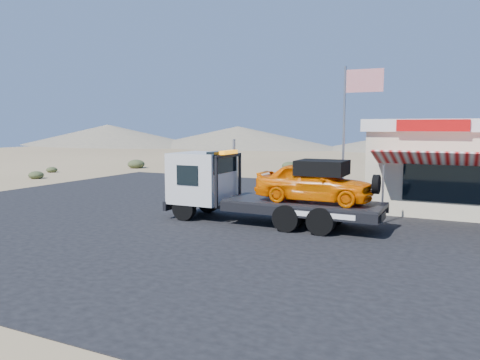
{
  "coord_description": "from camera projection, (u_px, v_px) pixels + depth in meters",
  "views": [
    {
      "loc": [
        9.26,
        -14.45,
        3.67
      ],
      "look_at": [
        1.14,
        2.2,
        1.5
      ],
      "focal_mm": 35.0,
      "sensor_mm": 36.0,
      "label": 1
    }
  ],
  "objects": [
    {
      "name": "flagpole",
      "position": [
        350.0,
        123.0,
        18.79
      ],
      "size": [
        1.55,
        0.1,
        6.0
      ],
      "color": "#99999E",
      "rests_on": "asphalt_lot"
    },
    {
      "name": "ground",
      "position": [
        187.0,
        225.0,
        17.36
      ],
      "size": [
        120.0,
        120.0,
        0.0
      ],
      "primitive_type": "plane",
      "color": "olive",
      "rests_on": "ground"
    },
    {
      "name": "desert_scrub",
      "position": [
        117.0,
        172.0,
        33.55
      ],
      "size": [
        26.29,
        33.78,
        0.78
      ],
      "color": "#2E3A1F",
      "rests_on": "ground"
    },
    {
      "name": "distant_hills",
      "position": [
        329.0,
        137.0,
        70.62
      ],
      "size": [
        126.0,
        48.0,
        4.2
      ],
      "color": "#726B59",
      "rests_on": "ground"
    },
    {
      "name": "asphalt_lot",
      "position": [
        267.0,
        215.0,
        19.17
      ],
      "size": [
        32.0,
        24.0,
        0.02
      ],
      "primitive_type": "cube",
      "color": "black",
      "rests_on": "ground"
    },
    {
      "name": "tow_truck",
      "position": [
        265.0,
        185.0,
        17.43
      ],
      "size": [
        8.06,
        2.39,
        2.69
      ],
      "color": "black",
      "rests_on": "asphalt_lot"
    }
  ]
}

